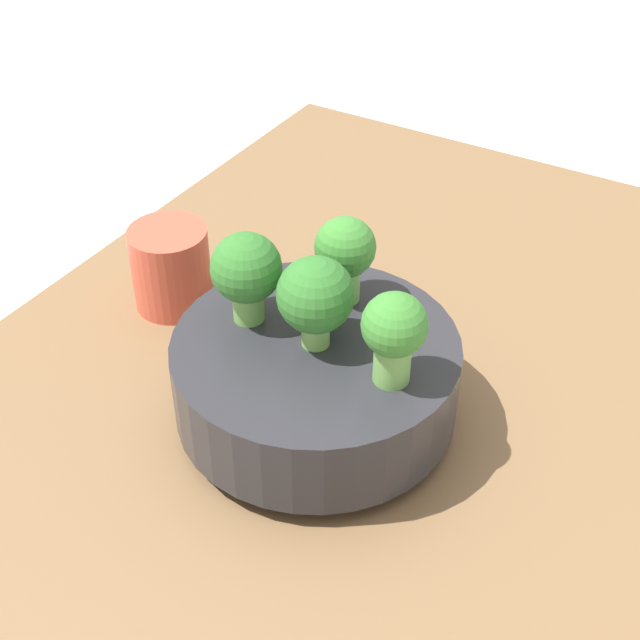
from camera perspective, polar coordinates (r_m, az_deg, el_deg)
The scene contains 8 objects.
ground_plane at distance 0.74m, azimuth -0.25°, elevation -8.19°, with size 6.00×6.00×0.00m, color silver.
table at distance 0.73m, azimuth -0.26°, elevation -7.29°, with size 1.01×0.63×0.03m.
bowl at distance 0.69m, azimuth 0.00°, elevation -3.54°, with size 0.22×0.22×0.08m.
broccoli_floret_back at distance 0.66m, azimuth -4.97°, elevation 2.93°, with size 0.05×0.05×0.07m.
broccoli_floret_right at distance 0.68m, azimuth 1.61°, elevation 4.34°, with size 0.05×0.05×0.07m.
broccoli_floret_front at distance 0.61m, azimuth 4.76°, elevation -0.76°, with size 0.05×0.05×0.07m.
broccoli_floret_center at distance 0.64m, azimuth 0.00°, elevation 1.62°, with size 0.06×0.06×0.07m.
cup at distance 0.82m, azimuth -9.52°, elevation 3.33°, with size 0.07×0.07×0.08m.
Camera 1 is at (-0.44, -0.26, 0.53)m, focal length 50.00 mm.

